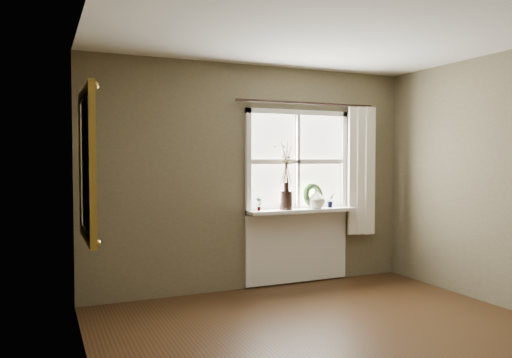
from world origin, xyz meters
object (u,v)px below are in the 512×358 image
object	(u,v)px
wreath	(313,198)
gilt_mirror	(86,164)
dark_jug	(286,200)
cream_vase	(316,198)

from	to	relation	value
wreath	gilt_mirror	distance (m)	2.91
wreath	gilt_mirror	size ratio (longest dim) A/B	0.25
dark_jug	wreath	xyz separation A→B (m)	(0.39, 0.04, 0.01)
cream_vase	gilt_mirror	bearing A→B (deg)	-160.56
wreath	gilt_mirror	world-z (taller)	gilt_mirror
cream_vase	gilt_mirror	xyz separation A→B (m)	(-2.71, -0.96, 0.44)
cream_vase	gilt_mirror	size ratio (longest dim) A/B	0.19
dark_jug	wreath	bearing A→B (deg)	5.85
cream_vase	wreath	world-z (taller)	wreath
gilt_mirror	cream_vase	bearing A→B (deg)	19.44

